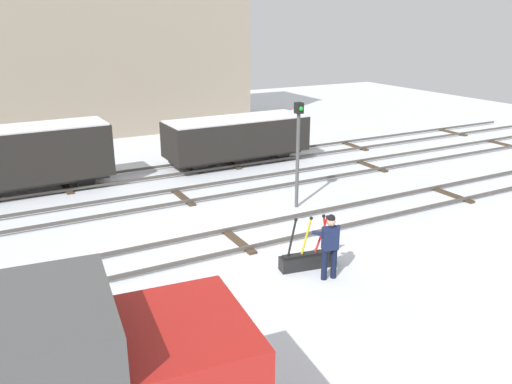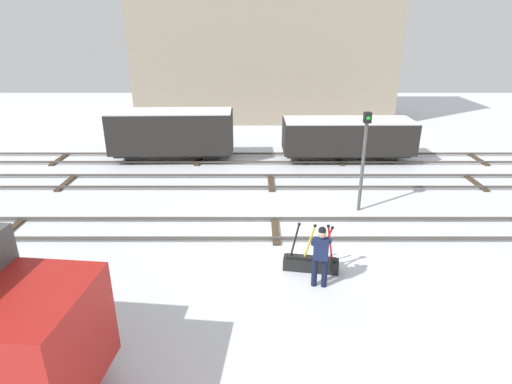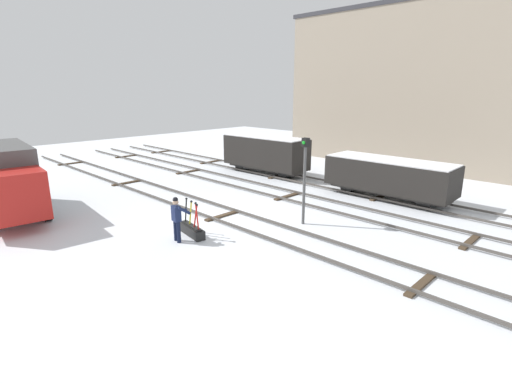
{
  "view_description": "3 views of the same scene",
  "coord_description": "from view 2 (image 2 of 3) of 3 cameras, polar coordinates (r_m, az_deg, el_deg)",
  "views": [
    {
      "loc": [
        -6.21,
        -12.55,
        6.21
      ],
      "look_at": [
        0.69,
        0.15,
        1.39
      ],
      "focal_mm": 36.6,
      "sensor_mm": 36.0,
      "label": 1
    },
    {
      "loc": [
        -0.64,
        -12.36,
        6.38
      ],
      "look_at": [
        -0.61,
        1.0,
        1.01
      ],
      "focal_mm": 29.39,
      "sensor_mm": 36.0,
      "label": 2
    },
    {
      "loc": [
        12.38,
        -10.48,
        5.49
      ],
      "look_at": [
        0.67,
        1.41,
        0.98
      ],
      "focal_mm": 26.8,
      "sensor_mm": 36.0,
      "label": 3
    }
  ],
  "objects": [
    {
      "name": "switch_lever_frame",
      "position": [
        11.85,
        7.4,
        -9.45
      ],
      "size": [
        1.56,
        0.61,
        1.44
      ],
      "rotation": [
        0.0,
        0.0,
        -0.17
      ],
      "color": "black",
      "rests_on": "ground_plane"
    },
    {
      "name": "apartment_building",
      "position": [
        30.85,
        0.99,
        20.53
      ],
      "size": [
        17.82,
        5.98,
        11.27
      ],
      "color": "gray",
      "rests_on": "ground_plane"
    },
    {
      "name": "ground_plane",
      "position": [
        13.92,
        2.55,
        -5.38
      ],
      "size": [
        60.0,
        60.0,
        0.0
      ],
      "primitive_type": "plane",
      "color": "silver"
    },
    {
      "name": "freight_car_back_track",
      "position": [
        21.31,
        12.24,
        7.37
      ],
      "size": [
        6.37,
        2.21,
        2.06
      ],
      "rotation": [
        0.0,
        0.0,
        0.01
      ],
      "color": "#2D2B28",
      "rests_on": "ground_plane"
    },
    {
      "name": "rail_worker",
      "position": [
        10.88,
        8.7,
        -8.2
      ],
      "size": [
        0.61,
        0.72,
        1.72
      ],
      "rotation": [
        0.0,
        0.0,
        -0.17
      ],
      "color": "#111831",
      "rests_on": "ground_plane"
    },
    {
      "name": "track_siding_near",
      "position": [
        17.96,
        1.94,
        1.46
      ],
      "size": [
        44.0,
        1.94,
        0.18
      ],
      "color": "#4C4742",
      "rests_on": "ground_plane"
    },
    {
      "name": "freight_car_near_switch",
      "position": [
        21.18,
        -11.5,
        7.94
      ],
      "size": [
        6.03,
        2.16,
        2.49
      ],
      "rotation": [
        0.0,
        0.0,
        0.03
      ],
      "color": "#2D2B28",
      "rests_on": "ground_plane"
    },
    {
      "name": "signal_post",
      "position": [
        15.15,
        14.38,
        5.33
      ],
      "size": [
        0.24,
        0.32,
        3.61
      ],
      "color": "#4C4C4C",
      "rests_on": "ground_plane"
    },
    {
      "name": "track_main_line",
      "position": [
        13.87,
        2.56,
        -4.98
      ],
      "size": [
        44.0,
        1.94,
        0.18
      ],
      "color": "#4C4742",
      "rests_on": "ground_plane"
    },
    {
      "name": "track_siding_far",
      "position": [
        21.13,
        1.63,
        4.63
      ],
      "size": [
        44.0,
        1.94,
        0.18
      ],
      "color": "#4C4742",
      "rests_on": "ground_plane"
    }
  ]
}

